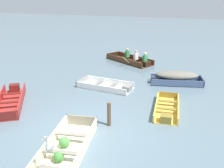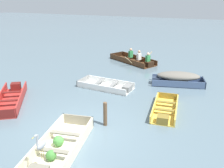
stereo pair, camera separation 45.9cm
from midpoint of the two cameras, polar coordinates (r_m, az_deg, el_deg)
ground_plane at (r=8.70m, az=-7.43°, el=-10.67°), size 80.00×80.00×0.00m
dinghy_cream_foreground at (r=7.64m, az=-12.53°, el=-14.55°), size 1.56×3.20×0.40m
skiff_slate_blue_near_moored at (r=13.10m, az=13.48°, el=1.64°), size 2.74×1.50×0.67m
skiff_white_mid_moored at (r=12.23m, az=-2.13°, el=-0.52°), size 2.78×1.37×0.30m
skiff_yellow_far_moored at (r=10.08m, az=11.15°, el=-5.62°), size 1.09×2.49×0.30m
skiff_red_outer_moored at (r=11.54m, az=-23.15°, el=-3.37°), size 2.46×3.15×0.39m
rowboat_dark_varnish_with_crew at (r=16.74m, az=3.76°, el=5.58°), size 3.54×2.76×0.91m
heron_on_dinghy at (r=6.59m, az=-16.02°, el=-13.58°), size 0.16×0.45×0.84m
mooring_post at (r=8.77m, az=-2.19°, el=-6.91°), size 0.14×0.14×0.88m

